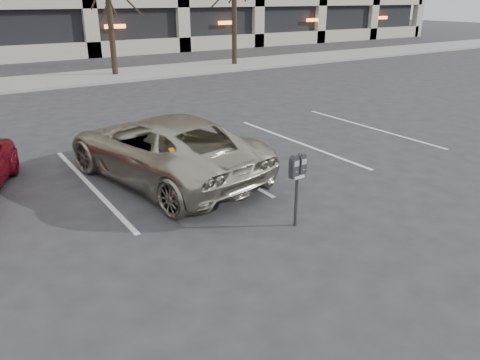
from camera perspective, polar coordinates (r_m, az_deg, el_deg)
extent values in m
plane|color=#28282B|center=(8.67, -4.47, -3.53)|extent=(140.00, 140.00, 0.00)
cube|color=gray|center=(23.49, -24.29, 10.75)|extent=(80.00, 4.00, 0.12)
cube|color=silver|center=(10.18, -17.79, -0.62)|extent=(0.10, 5.20, 0.00)
cube|color=silver|center=(11.16, -3.98, 2.32)|extent=(0.10, 5.20, 0.00)
cube|color=silver|center=(12.70, 7.09, 4.58)|extent=(0.10, 5.20, 0.00)
cube|color=silver|center=(14.62, 15.56, 6.18)|extent=(0.10, 5.20, 0.00)
cylinder|color=black|center=(24.26, -15.34, 16.37)|extent=(0.28, 0.28, 3.67)
cylinder|color=black|center=(27.31, -0.70, 17.57)|extent=(0.28, 0.28, 3.67)
cylinder|color=black|center=(7.91, 6.86, -2.59)|extent=(0.06, 0.06, 0.90)
cube|color=black|center=(7.73, 7.01, 0.60)|extent=(0.31, 0.12, 0.06)
cube|color=silver|center=(7.70, 7.29, 0.35)|extent=(0.22, 0.02, 0.05)
cube|color=gray|center=(7.55, 6.95, 1.96)|extent=(0.11, 0.02, 0.09)
cube|color=gray|center=(7.67, 7.86, 2.22)|extent=(0.11, 0.02, 0.09)
imported|color=#AEA994|center=(10.01, -9.40, 3.94)|extent=(3.19, 5.32, 1.38)
cube|color=#FF6B05|center=(8.91, -9.37, 6.43)|extent=(0.10, 0.20, 0.01)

